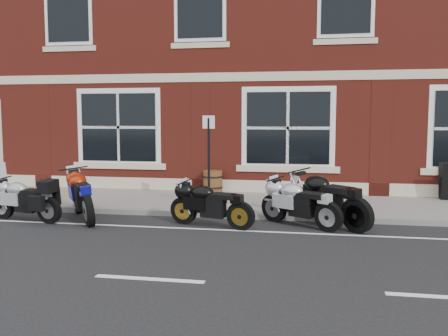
{
  "coord_description": "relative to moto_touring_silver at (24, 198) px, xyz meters",
  "views": [
    {
      "loc": [
        2.28,
        -9.53,
        2.28
      ],
      "look_at": [
        0.22,
        1.6,
        1.12
      ],
      "focal_mm": 40.0,
      "sensor_mm": 36.0,
      "label": 1
    }
  ],
  "objects": [
    {
      "name": "ground",
      "position": [
        4.02,
        -0.32,
        -0.51
      ],
      "size": [
        80.0,
        80.0,
        0.0
      ],
      "primitive_type": "plane",
      "color": "black",
      "rests_on": "ground"
    },
    {
      "name": "pub_building",
      "position": [
        4.02,
        10.18,
        5.49
      ],
      "size": [
        24.0,
        12.0,
        12.0
      ],
      "primitive_type": "cube",
      "color": "maroon",
      "rests_on": "ground"
    },
    {
      "name": "moto_touring_silver",
      "position": [
        0.0,
        0.0,
        0.0
      ],
      "size": [
        1.89,
        0.59,
        1.26
      ],
      "rotation": [
        0.0,
        0.0,
        1.35
      ],
      "color": "black",
      "rests_on": "ground"
    },
    {
      "name": "moto_sport_silver",
      "position": [
        5.98,
        0.54,
        0.0
      ],
      "size": [
        1.72,
        1.23,
        0.9
      ],
      "rotation": [
        0.0,
        0.0,
        0.97
      ],
      "color": "black",
      "rests_on": "ground"
    },
    {
      "name": "kerb",
      "position": [
        4.02,
        1.1,
        -0.45
      ],
      "size": [
        30.0,
        0.16,
        0.12
      ],
      "primitive_type": "cube",
      "color": "slate",
      "rests_on": "ground"
    },
    {
      "name": "sidewalk",
      "position": [
        4.02,
        2.68,
        -0.45
      ],
      "size": [
        30.0,
        3.0,
        0.12
      ],
      "primitive_type": "cube",
      "color": "slate",
      "rests_on": "ground"
    },
    {
      "name": "barrel_planter",
      "position": [
        3.42,
        3.95,
        -0.08
      ],
      "size": [
        0.57,
        0.57,
        0.63
      ],
      "color": "#4C2E14",
      "rests_on": "sidewalk"
    },
    {
      "name": "moto_sport_black",
      "position": [
        4.16,
        0.14,
        -0.01
      ],
      "size": [
        1.89,
        0.66,
        0.87
      ],
      "rotation": [
        0.0,
        0.0,
        1.29
      ],
      "color": "black",
      "rests_on": "ground"
    },
    {
      "name": "parking_sign",
      "position": [
        3.76,
        1.88,
        0.87
      ],
      "size": [
        0.31,
        0.07,
        2.19
      ],
      "rotation": [
        0.0,
        0.0,
        -0.18
      ],
      "color": "black",
      "rests_on": "sidewalk"
    },
    {
      "name": "moto_naked_black",
      "position": [
        6.52,
        0.72,
        0.09
      ],
      "size": [
        1.81,
        1.69,
        1.05
      ],
      "rotation": [
        0.0,
        0.0,
        0.83
      ],
      "color": "black",
      "rests_on": "ground"
    },
    {
      "name": "moto_sport_red",
      "position": [
        1.21,
        0.39,
        0.07
      ],
      "size": [
        1.42,
        1.93,
        1.02
      ],
      "rotation": [
        0.0,
        0.0,
        0.61
      ],
      "color": "black",
      "rests_on": "ground"
    }
  ]
}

